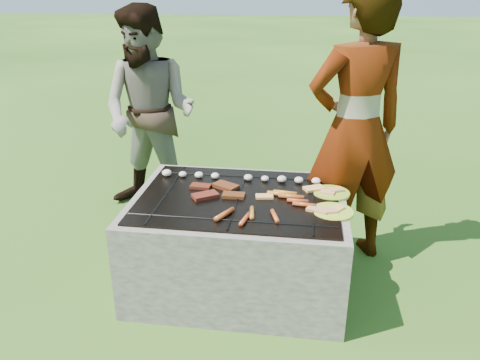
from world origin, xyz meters
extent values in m
plane|color=#224A12|center=(0.00, 0.00, 0.00)|extent=(60.00, 60.00, 0.00)
cube|color=#A9A096|center=(0.00, 0.41, 0.30)|extent=(1.30, 0.18, 0.60)
cube|color=gray|center=(0.00, -0.41, 0.30)|extent=(1.30, 0.18, 0.60)
cube|color=#9C968A|center=(-0.56, 0.00, 0.30)|extent=(0.18, 0.64, 0.60)
cube|color=#A8A095|center=(0.56, 0.00, 0.30)|extent=(0.18, 0.64, 0.60)
cube|color=black|center=(0.00, 0.00, 0.24)|extent=(0.94, 0.64, 0.48)
sphere|color=#FF5914|center=(0.00, 0.00, 0.46)|extent=(0.10, 0.10, 0.10)
cube|color=black|center=(0.00, 0.00, 0.61)|extent=(1.20, 0.90, 0.01)
cylinder|color=black|center=(-0.45, 0.00, 0.61)|extent=(0.01, 0.88, 0.01)
cylinder|color=black|center=(0.00, 0.00, 0.61)|extent=(0.01, 0.88, 0.01)
cylinder|color=black|center=(0.45, 0.00, 0.61)|extent=(0.01, 0.88, 0.01)
cylinder|color=black|center=(0.00, -0.32, 0.61)|extent=(1.18, 0.01, 0.01)
cylinder|color=black|center=(0.00, 0.32, 0.61)|extent=(1.18, 0.01, 0.01)
ellipsoid|color=#F5E4CF|center=(-0.53, 0.26, 0.63)|extent=(0.06, 0.06, 0.04)
ellipsoid|color=beige|center=(-0.42, 0.26, 0.63)|extent=(0.05, 0.05, 0.04)
ellipsoid|color=white|center=(-0.31, 0.26, 0.63)|extent=(0.06, 0.06, 0.04)
ellipsoid|color=#EEE5CA|center=(-0.20, 0.26, 0.63)|extent=(0.06, 0.06, 0.04)
ellipsoid|color=beige|center=(0.03, 0.26, 0.63)|extent=(0.06, 0.06, 0.04)
ellipsoid|color=silver|center=(0.14, 0.26, 0.63)|extent=(0.05, 0.05, 0.04)
ellipsoid|color=beige|center=(0.25, 0.26, 0.63)|extent=(0.06, 0.06, 0.04)
ellipsoid|color=silver|center=(0.36, 0.26, 0.63)|extent=(0.06, 0.06, 0.04)
ellipsoid|color=#EFE4CA|center=(0.47, 0.26, 0.63)|extent=(0.06, 0.06, 0.04)
cube|color=maroon|center=(-0.26, 0.10, 0.62)|extent=(0.13, 0.08, 0.02)
cube|color=maroon|center=(-0.10, 0.12, 0.62)|extent=(0.18, 0.16, 0.02)
cube|color=maroon|center=(-0.20, -0.04, 0.62)|extent=(0.18, 0.16, 0.02)
cube|color=brown|center=(-0.03, -0.01, 0.62)|extent=(0.14, 0.08, 0.02)
cylinder|color=orange|center=(0.28, 0.06, 0.63)|extent=(0.15, 0.04, 0.03)
cylinder|color=#B8671E|center=(0.32, 0.01, 0.63)|extent=(0.16, 0.04, 0.03)
cylinder|color=red|center=(0.36, -0.04, 0.62)|extent=(0.13, 0.03, 0.02)
cylinder|color=#BF471F|center=(0.40, -0.09, 0.62)|extent=(0.14, 0.04, 0.03)
cylinder|color=orange|center=(0.11, -0.24, 0.62)|extent=(0.04, 0.14, 0.03)
cylinder|color=orange|center=(0.24, -0.26, 0.62)|extent=(0.06, 0.14, 0.03)
cylinder|color=#C56820|center=(-0.04, -0.28, 0.63)|extent=(0.10, 0.15, 0.03)
cylinder|color=orange|center=(0.08, -0.32, 0.62)|extent=(0.05, 0.14, 0.03)
cylinder|color=orange|center=(0.24, 0.04, 0.63)|extent=(0.15, 0.04, 0.03)
cube|color=#F0C57B|center=(0.16, 0.01, 0.62)|extent=(0.11, 0.08, 0.01)
cube|color=#E9B577|center=(0.48, -0.13, 0.62)|extent=(0.14, 0.11, 0.02)
cube|color=#EDA779|center=(0.46, 0.17, 0.62)|extent=(0.15, 0.12, 0.02)
cylinder|color=yellow|center=(0.56, 0.14, 0.61)|extent=(0.27, 0.27, 0.02)
cube|color=#E8A676|center=(0.54, 0.12, 0.62)|extent=(0.10, 0.07, 0.01)
cube|color=#DFAA72|center=(0.59, 0.16, 0.62)|extent=(0.11, 0.10, 0.02)
cylinder|color=yellow|center=(0.56, -0.13, 0.61)|extent=(0.25, 0.25, 0.02)
cube|color=#F7AF7E|center=(0.54, -0.15, 0.62)|extent=(0.10, 0.08, 0.01)
cube|color=#F7CE7E|center=(0.59, -0.11, 0.62)|extent=(0.09, 0.10, 0.01)
imported|color=gray|center=(0.71, 0.44, 0.93)|extent=(0.80, 0.67, 1.86)
imported|color=gray|center=(-0.88, 1.01, 0.84)|extent=(0.93, 0.79, 1.69)
camera|label=1|loc=(0.37, -2.58, 1.80)|focal=35.00mm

